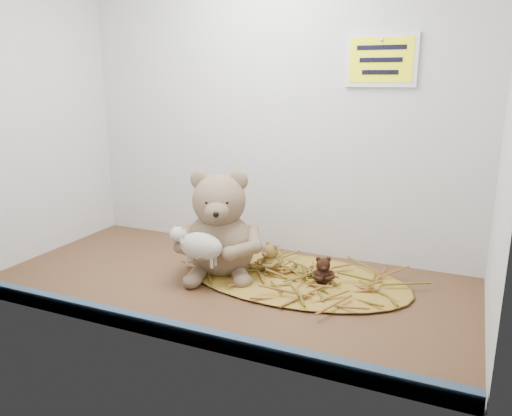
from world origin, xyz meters
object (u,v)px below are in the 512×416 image
at_px(main_teddy, 220,223).
at_px(toy_lamb, 201,246).
at_px(mini_teddy_brown, 323,269).
at_px(mini_teddy_tan, 271,257).

relative_size(main_teddy, toy_lamb, 1.89).
relative_size(main_teddy, mini_teddy_brown, 3.97).
xyz_separation_m(main_teddy, mini_teddy_tan, (0.13, 0.04, -0.09)).
bearing_deg(toy_lamb, mini_teddy_brown, 23.78).
xyz_separation_m(toy_lamb, mini_teddy_tan, (0.13, 0.14, -0.06)).
xyz_separation_m(toy_lamb, mini_teddy_brown, (0.28, 0.12, -0.06)).
xyz_separation_m(mini_teddy_tan, mini_teddy_brown, (0.15, -0.02, -0.00)).
height_order(toy_lamb, mini_teddy_brown, toy_lamb).
bearing_deg(mini_teddy_brown, toy_lamb, -179.22).
bearing_deg(toy_lamb, mini_teddy_tan, 47.81).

